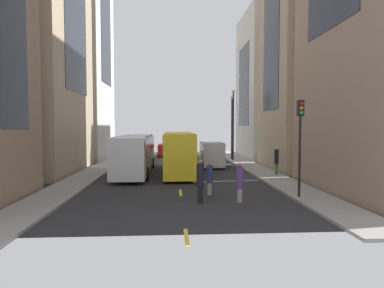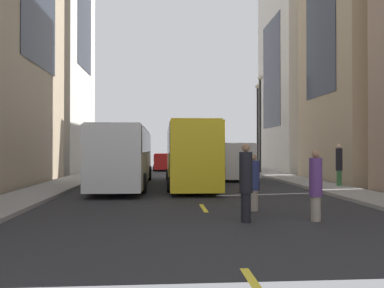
# 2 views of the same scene
# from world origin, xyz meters

# --- Properties ---
(ground_plane) EXTENTS (41.45, 41.45, 0.00)m
(ground_plane) POSITION_xyz_m (0.00, 0.00, 0.00)
(ground_plane) COLOR #28282B
(sidewalk_west) EXTENTS (2.46, 44.00, 0.15)m
(sidewalk_west) POSITION_xyz_m (-7.49, 0.00, 0.07)
(sidewalk_west) COLOR gray
(sidewalk_west) RESTS_ON ground
(sidewalk_east) EXTENTS (2.46, 44.00, 0.15)m
(sidewalk_east) POSITION_xyz_m (7.49, 0.00, 0.07)
(sidewalk_east) COLOR gray
(sidewalk_east) RESTS_ON ground
(lane_stripe_0) EXTENTS (0.16, 2.00, 0.01)m
(lane_stripe_0) POSITION_xyz_m (0.00, -21.00, 0.01)
(lane_stripe_0) COLOR yellow
(lane_stripe_0) RESTS_ON ground
(lane_stripe_1) EXTENTS (0.16, 2.00, 0.01)m
(lane_stripe_1) POSITION_xyz_m (0.00, -12.60, 0.01)
(lane_stripe_1) COLOR yellow
(lane_stripe_1) RESTS_ON ground
(lane_stripe_2) EXTENTS (0.16, 2.00, 0.01)m
(lane_stripe_2) POSITION_xyz_m (0.00, -4.20, 0.01)
(lane_stripe_2) COLOR yellow
(lane_stripe_2) RESTS_ON ground
(lane_stripe_3) EXTENTS (0.16, 2.00, 0.01)m
(lane_stripe_3) POSITION_xyz_m (0.00, 4.20, 0.01)
(lane_stripe_3) COLOR yellow
(lane_stripe_3) RESTS_ON ground
(lane_stripe_4) EXTENTS (0.16, 2.00, 0.01)m
(lane_stripe_4) POSITION_xyz_m (0.00, 12.60, 0.01)
(lane_stripe_4) COLOR yellow
(lane_stripe_4) RESTS_ON ground
(lane_stripe_5) EXTENTS (0.16, 2.00, 0.01)m
(lane_stripe_5) POSITION_xyz_m (0.00, 21.00, 0.01)
(lane_stripe_5) COLOR yellow
(lane_stripe_5) RESTS_ON ground
(building_east_2) EXTENTS (7.58, 10.79, 18.91)m
(building_east_2) POSITION_xyz_m (12.68, 10.33, 9.45)
(building_east_2) COLOR beige
(building_east_2) RESTS_ON ground
(city_bus_white) EXTENTS (2.80, 12.77, 3.35)m
(city_bus_white) POSITION_xyz_m (-3.72, -3.69, 2.01)
(city_bus_white) COLOR silver
(city_bus_white) RESTS_ON ground
(streetcar_yellow) EXTENTS (2.70, 12.41, 3.59)m
(streetcar_yellow) POSITION_xyz_m (0.05, -3.43, 2.12)
(streetcar_yellow) COLOR yellow
(streetcar_yellow) RESTS_ON ground
(delivery_van_white) EXTENTS (2.25, 5.01, 2.58)m
(delivery_van_white) POSITION_xyz_m (3.51, 0.44, 1.51)
(delivery_van_white) COLOR white
(delivery_van_white) RESTS_ON ground
(car_red_0) EXTENTS (1.90, 4.60, 1.69)m
(car_red_0) POSITION_xyz_m (-1.54, 13.04, 1.00)
(car_red_0) COLOR red
(car_red_0) RESTS_ON ground
(pedestrian_waiting_curb) EXTENTS (0.36, 0.36, 2.30)m
(pedestrian_waiting_curb) POSITION_xyz_m (8.17, -6.05, 1.38)
(pedestrian_waiting_curb) COLOR #336B38
(pedestrian_waiting_curb) RESTS_ON ground
(pedestrian_crossing_near) EXTENTS (0.38, 0.38, 1.99)m
(pedestrian_crossing_near) POSITION_xyz_m (1.73, -13.36, 1.04)
(pedestrian_crossing_near) COLOR gray
(pedestrian_crossing_near) RESTS_ON ground
(pedestrian_walking_far) EXTENTS (0.39, 0.39, 2.17)m
(pedestrian_walking_far) POSITION_xyz_m (3.14, -15.46, 1.14)
(pedestrian_walking_far) COLOR gray
(pedestrian_walking_far) RESTS_ON ground
(pedestrian_crossing_mid) EXTENTS (0.39, 0.39, 2.36)m
(pedestrian_crossing_mid) POSITION_xyz_m (0.98, -15.48, 1.25)
(pedestrian_crossing_mid) COLOR black
(pedestrian_crossing_mid) RESTS_ON ground
(streetlamp_near) EXTENTS (0.44, 0.44, 7.74)m
(streetlamp_near) POSITION_xyz_m (6.76, 6.98, 4.83)
(streetlamp_near) COLOR black
(streetlamp_near) RESTS_ON ground
(streetlamp_far) EXTENTS (0.44, 0.44, 8.35)m
(streetlamp_far) POSITION_xyz_m (6.76, 6.09, 5.16)
(streetlamp_far) COLOR black
(streetlamp_far) RESTS_ON ground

